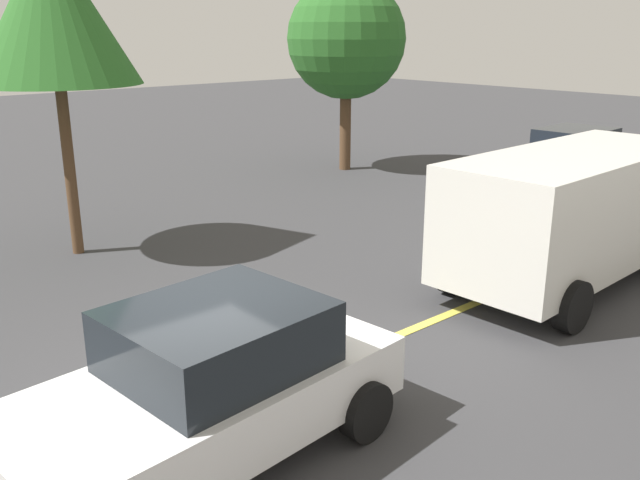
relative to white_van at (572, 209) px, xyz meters
The scene contains 7 objects.
ground_plane 6.93m from the white_van, behind, with size 80.00×80.00×0.00m, color #38383A.
lane_marking_centre 4.03m from the white_van, behind, with size 28.00×0.16×0.01m, color #E0D14C.
white_van is the anchor object (origin of this frame).
car_white_far_lane 7.11m from the white_van, behind, with size 4.10×2.33×1.55m.
car_blue_behind_van 7.27m from the white_van, 29.32° to the left, with size 4.07×2.13×1.60m.
tree_left_verge 9.37m from the white_van, 128.31° to the left, with size 2.89×2.89×5.69m.
tree_centre_verge 10.50m from the white_van, 67.96° to the left, with size 3.41×3.41×5.49m.
Camera 1 is at (-3.37, -5.83, 4.09)m, focal length 38.51 mm.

